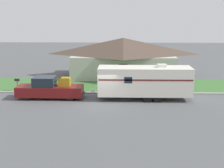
# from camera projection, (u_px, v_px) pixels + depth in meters

# --- Properties ---
(ground_plane) EXTENTS (120.00, 120.00, 0.00)m
(ground_plane) POSITION_uv_depth(u_px,v_px,m) (102.00, 104.00, 27.12)
(ground_plane) COLOR #515456
(curb_strip) EXTENTS (80.00, 0.30, 0.14)m
(curb_strip) POSITION_uv_depth(u_px,v_px,m) (105.00, 93.00, 30.76)
(curb_strip) COLOR #999993
(curb_strip) RESTS_ON ground_plane
(lawn_strip) EXTENTS (80.00, 7.00, 0.03)m
(lawn_strip) POSITION_uv_depth(u_px,v_px,m) (106.00, 85.00, 34.34)
(lawn_strip) COLOR #3D6B33
(lawn_strip) RESTS_ON ground_plane
(house_across_street) EXTENTS (13.45, 7.40, 4.81)m
(house_across_street) POSITION_uv_depth(u_px,v_px,m) (123.00, 56.00, 38.90)
(house_across_street) COLOR #B2B2A8
(house_across_street) RESTS_ON ground_plane
(pickup_truck) EXTENTS (6.19, 1.95, 2.10)m
(pickup_truck) POSITION_uv_depth(u_px,v_px,m) (50.00, 89.00, 28.85)
(pickup_truck) COLOR black
(pickup_truck) RESTS_ON ground_plane
(travel_trailer) EXTENTS (9.66, 2.49, 3.27)m
(travel_trailer) POSITION_uv_depth(u_px,v_px,m) (145.00, 81.00, 28.41)
(travel_trailer) COLOR black
(travel_trailer) RESTS_ON ground_plane
(mailbox) EXTENTS (0.48, 0.20, 1.30)m
(mailbox) POSITION_uv_depth(u_px,v_px,m) (17.00, 82.00, 31.43)
(mailbox) COLOR brown
(mailbox) RESTS_ON ground_plane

